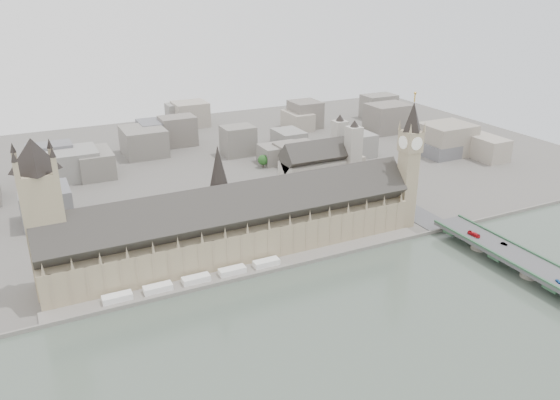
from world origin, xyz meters
name	(u,v)px	position (x,y,z in m)	size (l,w,h in m)	color
ground	(249,267)	(0.00, 0.00, 0.00)	(900.00, 900.00, 0.00)	#595651
embankment_wall	(258,274)	(0.00, -15.00, 1.50)	(600.00, 1.50, 3.00)	gray
river_terrace	(253,270)	(0.00, -7.50, 1.00)	(270.00, 15.00, 2.00)	gray
terrace_tents	(196,279)	(-40.00, -7.00, 4.00)	(118.00, 7.00, 4.00)	white
palace_of_westminster	(237,226)	(0.00, 19.70, 22.71)	(265.00, 40.73, 55.44)	tan
elizabeth_tower	(409,156)	(138.00, 8.00, 58.09)	(17.00, 17.00, 107.50)	tan
victoria_tower	(43,210)	(-122.00, 26.00, 55.20)	(30.00, 30.00, 100.00)	tan
central_tower	(219,178)	(-10.00, 26.00, 57.92)	(13.00, 13.00, 48.00)	#9D896C
westminster_bridge	(521,265)	(162.00, -87.50, 5.12)	(25.00, 325.00, 10.25)	#474749
westminster_abbey	(320,169)	(110.92, 95.00, 25.08)	(68.00, 36.00, 64.00)	#A19B91
city_skyline_inland	(157,148)	(0.00, 245.00, 19.00)	(720.00, 360.00, 38.00)	gray
park_trees	(206,226)	(-10.00, 60.00, 7.50)	(110.00, 30.00, 15.00)	#1D4819
red_bus_north	(474,234)	(157.93, -47.06, 11.63)	(2.32, 9.89, 2.76)	red
car_blue	(558,281)	(156.61, -119.46, 10.99)	(1.74, 4.33, 1.48)	#175198
car_silver	(504,244)	(166.66, -67.25, 11.02)	(1.62, 4.66, 1.54)	gray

